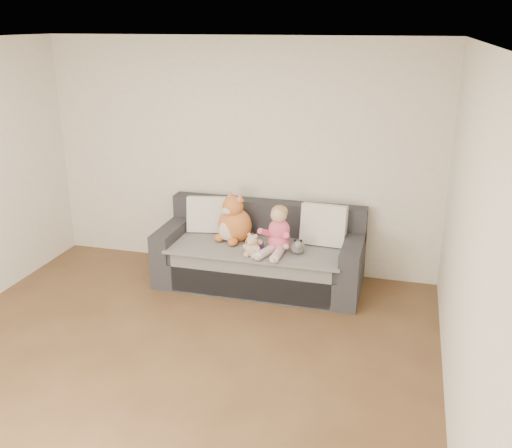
{
  "coord_description": "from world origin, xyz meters",
  "views": [
    {
      "loc": [
        1.82,
        -3.5,
        2.74
      ],
      "look_at": [
        0.35,
        1.87,
        0.75
      ],
      "focal_mm": 40.0,
      "sensor_mm": 36.0,
      "label": 1
    }
  ],
  "objects_px": {
    "plush_cat": "(234,222)",
    "toddler": "(277,233)",
    "sofa": "(261,256)",
    "sippy_cup": "(261,245)",
    "teddy_bear": "(252,247)"
  },
  "relations": [
    {
      "from": "sofa",
      "to": "sippy_cup",
      "type": "distance_m",
      "value": 0.32
    },
    {
      "from": "plush_cat",
      "to": "sippy_cup",
      "type": "bearing_deg",
      "value": -5.88
    },
    {
      "from": "sippy_cup",
      "to": "plush_cat",
      "type": "bearing_deg",
      "value": 149.96
    },
    {
      "from": "toddler",
      "to": "sippy_cup",
      "type": "height_order",
      "value": "toddler"
    },
    {
      "from": "teddy_bear",
      "to": "sippy_cup",
      "type": "xyz_separation_m",
      "value": [
        0.04,
        0.18,
        -0.04
      ]
    },
    {
      "from": "plush_cat",
      "to": "teddy_bear",
      "type": "bearing_deg",
      "value": -27.06
    },
    {
      "from": "teddy_bear",
      "to": "sofa",
      "type": "bearing_deg",
      "value": 108.3
    },
    {
      "from": "sofa",
      "to": "plush_cat",
      "type": "distance_m",
      "value": 0.47
    },
    {
      "from": "plush_cat",
      "to": "toddler",
      "type": "bearing_deg",
      "value": 4.62
    },
    {
      "from": "plush_cat",
      "to": "teddy_bear",
      "type": "xyz_separation_m",
      "value": [
        0.31,
        -0.39,
        -0.11
      ]
    },
    {
      "from": "sippy_cup",
      "to": "teddy_bear",
      "type": "bearing_deg",
      "value": -103.53
    },
    {
      "from": "teddy_bear",
      "to": "plush_cat",
      "type": "bearing_deg",
      "value": 144.8
    },
    {
      "from": "teddy_bear",
      "to": "sippy_cup",
      "type": "distance_m",
      "value": 0.19
    },
    {
      "from": "plush_cat",
      "to": "sippy_cup",
      "type": "height_order",
      "value": "plush_cat"
    },
    {
      "from": "sofa",
      "to": "toddler",
      "type": "bearing_deg",
      "value": -40.93
    }
  ]
}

